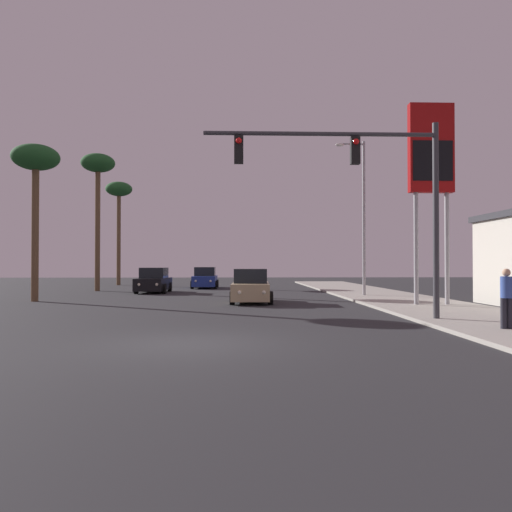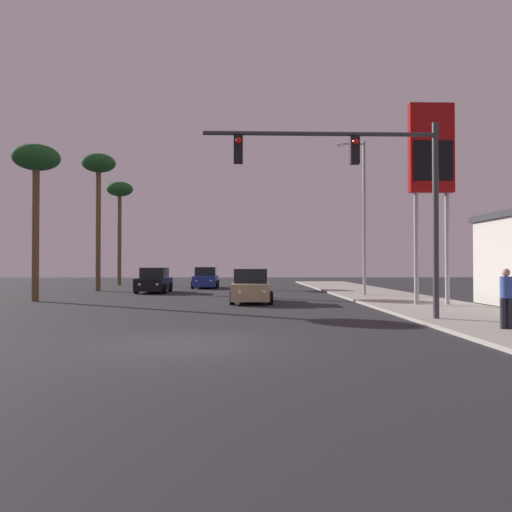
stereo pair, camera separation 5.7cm
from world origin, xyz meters
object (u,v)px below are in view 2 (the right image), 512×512
Objects in this scene: palm_tree_far at (120,195)px; car_tan at (251,287)px; palm_tree_near at (36,165)px; street_lamp at (362,209)px; pedestrian_on_sidewalk at (506,296)px; car_black at (154,281)px; palm_tree_mid at (99,172)px; car_blue at (206,279)px; gas_station_sign at (431,159)px; traffic_light_mast at (368,178)px.

car_tan is at bearing -61.20° from palm_tree_far.
street_lamp is at bearing 9.36° from palm_tree_near.
car_black is at bearing 123.25° from pedestrian_on_sidewalk.
palm_tree_mid is (-4.39, 2.22, 7.80)m from car_black.
palm_tree_mid reaches higher than car_blue.
palm_tree_far is (-19.66, 24.00, 1.62)m from gas_station_sign.
street_lamp is 1.11× the size of palm_tree_near.
palm_tree_far is (-5.30, 12.22, 7.48)m from car_black.
street_lamp is (6.59, 4.07, 4.36)m from car_tan.
palm_tree_far is 20.04m from palm_tree_near.
street_lamp is 1.00× the size of gas_station_sign.
car_tan is 17.33m from palm_tree_mid.
palm_tree_mid is (-17.32, 7.09, 3.44)m from street_lamp.
car_tan is at bearing -5.95° from palm_tree_near.
street_lamp is (2.88, 12.60, 0.37)m from traffic_light_mast.
car_tan is at bearing 127.30° from car_black.
street_lamp is at bearing -43.16° from palm_tree_far.
palm_tree_near is at bearing 60.57° from car_black.
gas_station_sign is (8.03, -2.84, 5.86)m from car_tan.
car_blue is 28.32m from pedestrian_on_sidewalk.
car_blue is 2.58× the size of pedestrian_on_sidewalk.
gas_station_sign reaches higher than traffic_light_mast.
car_blue is (-3.32, 15.22, 0.00)m from car_tan.
car_black is at bearing -66.57° from palm_tree_far.
car_tan is 0.48× the size of street_lamp.
street_lamp reaches higher than car_tan.
car_blue is 11.50m from palm_tree_mid.
traffic_light_mast is 5.56m from pedestrian_on_sidewalk.
car_tan is at bearing 121.52° from pedestrian_on_sidewalk.
pedestrian_on_sidewalk is at bearing -40.26° from traffic_light_mast.
palm_tree_near is at bearing -3.93° from car_tan.
palm_tree_far reaches higher than street_lamp.
traffic_light_mast is 0.82× the size of palm_tree_far.
car_black is at bearing -52.65° from car_tan.
palm_tree_far is (-0.91, 10.00, -0.32)m from palm_tree_mid.
pedestrian_on_sidewalk is (13.20, -20.14, 0.27)m from car_black.
traffic_light_mast is at bearing -62.67° from palm_tree_far.
traffic_light_mast is (3.71, -8.53, 3.99)m from car_tan.
palm_tree_mid is (-18.75, 14.00, 1.94)m from gas_station_sign.
car_tan is 0.48× the size of gas_station_sign.
palm_tree_far is (-8.31, 5.93, 7.48)m from car_blue.
gas_station_sign reaches higher than car_tan.
palm_tree_far is at bearing -35.54° from car_blue.
pedestrian_on_sidewalk is at bearing -88.96° from street_lamp.
palm_tree_near reaches higher than car_black.
gas_station_sign is 0.95× the size of palm_tree_far.
car_tan is at bearing -46.13° from palm_tree_mid.
traffic_light_mast is at bearing -53.74° from palm_tree_mid.
street_lamp reaches higher than car_blue.
palm_tree_mid is 10.05m from palm_tree_far.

